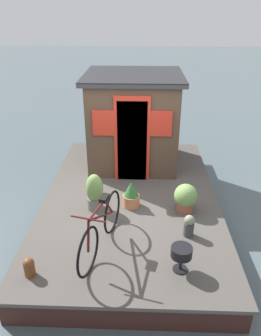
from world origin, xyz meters
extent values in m
plane|color=#4C5B60|center=(0.00, 0.00, 0.00)|extent=(60.00, 60.00, 0.00)
cube|color=#4C4742|center=(0.00, 0.00, 0.44)|extent=(5.30, 3.32, 0.06)
cube|color=#381E19|center=(0.00, 0.00, 0.21)|extent=(5.19, 3.26, 0.41)
cube|color=#4C3828|center=(1.55, 0.00, 1.45)|extent=(1.73, 1.89, 1.95)
cube|color=#28282B|center=(1.55, 0.00, 2.47)|extent=(1.93, 2.09, 0.10)
cube|color=maroon|center=(0.66, 0.00, 1.32)|extent=(0.04, 0.60, 1.70)
cube|color=red|center=(0.66, 0.00, 1.37)|extent=(0.03, 0.72, 1.80)
cube|color=red|center=(0.66, -0.57, 1.72)|extent=(0.03, 0.44, 0.52)
cube|color=red|center=(0.66, 0.57, 1.72)|extent=(0.03, 0.44, 0.52)
torus|color=black|center=(-2.05, 0.50, 0.83)|extent=(0.70, 0.21, 0.71)
torus|color=black|center=(-1.10, 0.26, 0.83)|extent=(0.70, 0.21, 0.71)
cylinder|color=#4C1414|center=(-1.54, 0.37, 1.06)|extent=(0.90, 0.26, 0.49)
cylinder|color=#4C1414|center=(-1.69, 0.41, 1.27)|extent=(0.58, 0.18, 0.07)
cylinder|color=#4C1414|center=(-1.25, 0.30, 1.04)|extent=(0.34, 0.12, 0.44)
cylinder|color=#4C1414|center=(-2.01, 0.49, 1.06)|extent=(0.12, 0.06, 0.46)
cube|color=black|center=(-1.40, 0.34, 1.28)|extent=(0.22, 0.15, 0.06)
cylinder|color=#4C1414|center=(-1.98, 0.48, 1.31)|extent=(0.15, 0.49, 0.02)
cylinder|color=#38383D|center=(-1.19, -0.97, 0.59)|extent=(0.16, 0.16, 0.24)
sphere|color=gray|center=(-1.19, -0.97, 0.77)|extent=(0.16, 0.16, 0.16)
cylinder|color=#935138|center=(-0.49, -0.99, 0.56)|extent=(0.30, 0.30, 0.17)
sphere|color=#70934C|center=(-0.49, -0.99, 0.79)|extent=(0.42, 0.42, 0.42)
cylinder|color=#C6754C|center=(-0.37, -0.02, 0.59)|extent=(0.31, 0.31, 0.23)
cone|color=#2D602D|center=(-0.37, -0.02, 0.84)|extent=(0.28, 0.28, 0.28)
cylinder|color=slate|center=(-0.47, 0.63, 0.59)|extent=(0.29, 0.29, 0.22)
ellipsoid|color=#70934C|center=(-0.47, 0.63, 0.89)|extent=(0.31, 0.31, 0.55)
cylinder|color=black|center=(-1.97, -0.77, 0.80)|extent=(0.30, 0.30, 0.15)
cylinder|color=black|center=(-1.97, -0.77, 0.60)|extent=(0.04, 0.04, 0.25)
cylinder|color=black|center=(-1.97, -0.77, 0.48)|extent=(0.21, 0.21, 0.02)
cylinder|color=brown|center=(-2.15, 1.31, 0.58)|extent=(0.15, 0.15, 0.21)
sphere|color=brown|center=(-2.15, 1.31, 0.68)|extent=(0.16, 0.16, 0.16)
camera|label=1|loc=(-5.44, -0.20, 3.82)|focal=34.72mm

